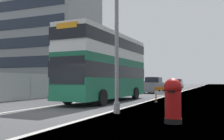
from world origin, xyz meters
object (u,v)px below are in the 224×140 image
(double_decker_bus, at_px, (107,66))
(car_oncoming_near, at_px, (154,86))
(red_pillar_postbox, at_px, (173,99))
(car_receding_far, at_px, (152,84))
(car_far_side, at_px, (178,84))
(roadworks_barrier, at_px, (168,93))
(car_receding_mid, at_px, (136,84))
(lamppost_foreground, at_px, (117,16))

(double_decker_bus, height_order, car_oncoming_near, double_decker_bus)
(red_pillar_postbox, xyz_separation_m, car_receding_far, (-9.98, 37.68, 0.20))
(red_pillar_postbox, xyz_separation_m, car_far_side, (-6.51, 46.92, 0.06))
(roadworks_barrier, xyz_separation_m, car_receding_mid, (-8.63, 20.51, 0.34))
(roadworks_barrier, distance_m, car_receding_far, 30.36)
(car_oncoming_near, height_order, car_receding_mid, car_receding_mid)
(car_receding_mid, distance_m, car_receding_far, 8.71)
(lamppost_foreground, relative_size, car_receding_far, 2.09)
(red_pillar_postbox, bearing_deg, car_oncoming_near, 104.89)
(lamppost_foreground, bearing_deg, car_far_side, 94.64)
(double_decker_bus, bearing_deg, car_far_side, 90.60)
(lamppost_foreground, height_order, car_far_side, lamppost_foreground)
(car_oncoming_near, height_order, car_receding_far, car_receding_far)
(lamppost_foreground, relative_size, car_oncoming_near, 2.37)
(roadworks_barrier, height_order, car_receding_far, car_receding_far)
(car_receding_far, distance_m, car_far_side, 9.87)
(lamppost_foreground, distance_m, car_far_side, 45.39)
(roadworks_barrier, bearing_deg, car_far_side, 97.09)
(red_pillar_postbox, bearing_deg, car_receding_mid, 109.66)
(double_decker_bus, distance_m, car_oncoming_near, 14.81)
(car_receding_far, xyz_separation_m, car_far_side, (3.47, 9.24, -0.15))
(double_decker_bus, distance_m, car_receding_far, 29.91)
(car_receding_mid, bearing_deg, car_oncoming_near, -55.25)
(lamppost_foreground, relative_size, red_pillar_postbox, 5.99)
(car_receding_mid, height_order, car_receding_far, car_receding_far)
(car_receding_mid, relative_size, car_far_side, 1.01)
(car_oncoming_near, xyz_separation_m, car_far_side, (-0.45, 24.14, -0.02))
(roadworks_barrier, bearing_deg, car_receding_far, 105.79)
(red_pillar_postbox, distance_m, car_receding_mid, 30.77)
(car_receding_far, relative_size, car_far_side, 1.01)
(roadworks_barrier, xyz_separation_m, car_receding_far, (-8.26, 29.21, 0.39))
(roadworks_barrier, relative_size, car_oncoming_near, 0.44)
(red_pillar_postbox, xyz_separation_m, car_oncoming_near, (-6.05, 22.78, 0.08))
(red_pillar_postbox, relative_size, car_oncoming_near, 0.40)
(double_decker_bus, relative_size, car_oncoming_near, 2.60)
(lamppost_foreground, height_order, car_receding_mid, lamppost_foreground)
(car_oncoming_near, distance_m, car_far_side, 24.15)
(red_pillar_postbox, bearing_deg, roadworks_barrier, 101.49)
(red_pillar_postbox, height_order, car_receding_far, car_receding_far)
(roadworks_barrier, bearing_deg, car_oncoming_near, 106.85)
(car_oncoming_near, bearing_deg, lamppost_foreground, -81.30)
(red_pillar_postbox, distance_m, car_far_side, 47.37)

